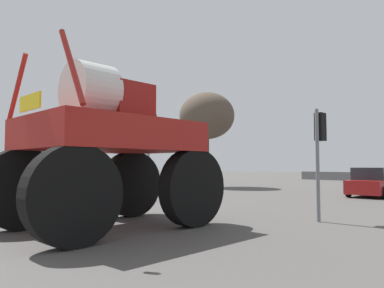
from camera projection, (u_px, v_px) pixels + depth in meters
The scene contains 7 objects.
ground_plane at pixel (317, 199), 17.76m from camera, with size 120.00×120.00×0.00m, color #4C4947.
median_island at pixel (50, 211), 12.50m from camera, with size 1.15×7.78×0.15m, color gray.
oversize_sprayer at pixel (109, 148), 9.53m from camera, with size 4.07×5.64×4.54m.
sedan_ahead at pixel (374, 183), 19.05m from camera, with size 2.07×4.19×1.52m.
traffic_signal_near_left at pixel (151, 136), 16.74m from camera, with size 0.24×0.54×4.13m.
traffic_signal_near_right at pixel (320, 140), 10.77m from camera, with size 0.24×0.54×3.32m.
bare_tree_left at pixel (207, 116), 27.74m from camera, with size 4.24×4.24×7.24m.
Camera 1 is at (8.62, 1.15, 1.66)m, focal length 33.74 mm.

